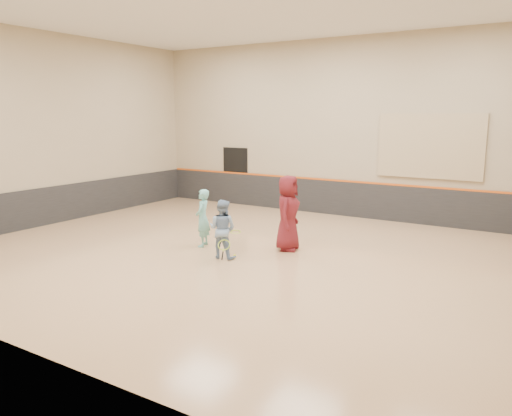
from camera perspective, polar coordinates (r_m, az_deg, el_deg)
The scene contains 14 objects.
room at distance 12.22m, azimuth -0.55°, elevation -1.90°, with size 15.04×12.04×6.22m.
wainscot_back at distance 17.51m, azimuth 9.93°, elevation 1.06°, with size 14.90×0.04×1.20m, color #232326.
wainscot_left at distance 17.37m, azimuth -21.89°, elevation 0.37°, with size 0.04×11.90×1.20m, color #232326.
accent_stripe at distance 17.41m, azimuth 9.98°, elevation 3.07°, with size 14.90×0.03×0.06m, color #D85914.
acoustic_panel at distance 16.46m, azimuth 19.26°, elevation 6.69°, with size 3.20×0.08×2.00m, color tan.
doorway at distance 19.54m, azimuth -2.36°, elevation 3.68°, with size 1.10×0.05×2.20m, color black.
girl at distance 13.28m, azimuth -6.11°, elevation -1.15°, with size 0.56×0.37×1.53m, color #71C5C0.
instructor at distance 12.17m, azimuth -3.86°, elevation -2.41°, with size 0.70×0.55×1.45m, color #7F9EC4.
young_man at distance 12.84m, azimuth 3.67°, elevation -0.57°, with size 0.95×0.62×1.95m, color maroon.
held_racket at distance 11.89m, azimuth -3.68°, elevation -4.23°, with size 0.50×0.50×0.49m, color #A9D02D, non-canonical shape.
spare_racket at distance 14.90m, azimuth -2.35°, elevation -2.55°, with size 0.70×0.70×0.13m, color #91B928, non-canonical shape.
ball_under_racket at distance 12.40m, azimuth -2.44°, elevation -5.44°, with size 0.07×0.07×0.07m, color yellow.
ball_in_hand at distance 12.71m, azimuth 3.93°, elevation 0.40°, with size 0.07×0.07×0.07m, color #AEC72E.
ball_beside_spare at distance 15.44m, azimuth 4.23°, elevation -2.23°, with size 0.07×0.07×0.07m, color #BECC2F.
Camera 1 is at (6.37, -10.09, 3.47)m, focal length 35.00 mm.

